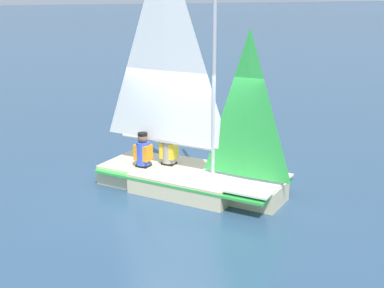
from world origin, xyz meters
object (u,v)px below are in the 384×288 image
at_px(buoy_marker, 194,109).
at_px(sailor_crew, 143,157).
at_px(sailboat_main, 190,157).
at_px(sailor_helm, 169,155).

bearing_deg(buoy_marker, sailor_crew, -31.61).
distance_m(sailboat_main, sailor_crew, 1.05).
distance_m(sailor_helm, buoy_marker, 6.60).
height_order(sailboat_main, buoy_marker, sailboat_main).
relative_size(sailboat_main, buoy_marker, 4.78).
distance_m(sailor_helm, sailor_crew, 0.57).
xyz_separation_m(sailboat_main, sailor_crew, (-0.65, -0.82, -0.09)).
bearing_deg(sailboat_main, buoy_marker, 118.06).
xyz_separation_m(sailboat_main, buoy_marker, (-6.44, 2.74, -0.55)).
relative_size(sailor_helm, buoy_marker, 1.03).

